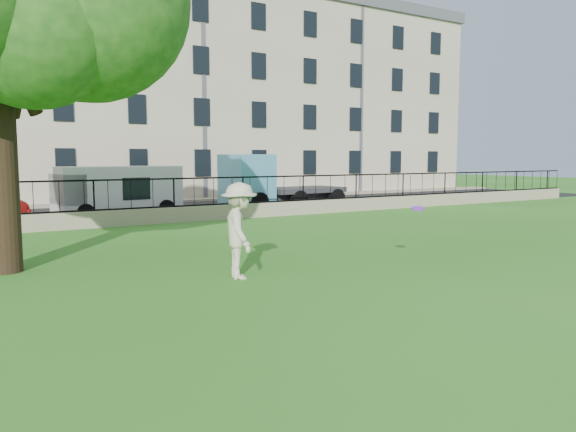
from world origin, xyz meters
TOP-DOWN VIEW (x-y plane):
  - ground at (0.00, 0.00)m, footprint 120.00×120.00m
  - retaining_wall at (0.00, 12.00)m, footprint 50.00×0.40m
  - iron_railing at (0.00, 12.00)m, footprint 50.00×0.05m
  - street at (0.00, 16.70)m, footprint 60.00×9.00m
  - sidewalk at (0.00, 21.90)m, footprint 60.00×1.40m
  - building_row at (0.00, 27.57)m, footprint 56.40×10.40m
  - man at (-2.50, 1.65)m, footprint 1.07×1.45m
  - frisbee at (1.30, 0.37)m, footprint 0.28×0.27m
  - white_van at (-1.20, 15.40)m, footprint 5.27×2.51m
  - blue_truck at (7.05, 15.40)m, footprint 6.51×2.80m

SIDE VIEW (x-z plane):
  - ground at x=0.00m, z-range 0.00..0.00m
  - street at x=0.00m, z-range 0.00..0.01m
  - sidewalk at x=0.00m, z-range 0.00..0.12m
  - retaining_wall at x=0.00m, z-range 0.00..0.60m
  - man at x=-2.50m, z-range 0.00..2.00m
  - white_van at x=-1.20m, z-range 0.00..2.14m
  - iron_railing at x=0.00m, z-range 0.59..1.72m
  - blue_truck at x=7.05m, z-range 0.00..2.66m
  - frisbee at x=1.30m, z-range 1.32..1.44m
  - building_row at x=0.00m, z-range 0.02..13.82m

